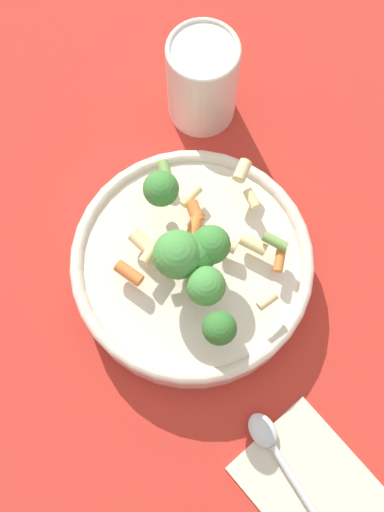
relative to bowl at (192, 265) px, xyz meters
name	(u,v)px	position (x,y,z in m)	size (l,w,h in m)	color
ground_plane	(192,273)	(0.00, 0.00, -0.03)	(3.00, 3.00, 0.00)	#B72D23
bowl	(192,265)	(0.00, 0.00, 0.00)	(0.25, 0.25, 0.05)	beige
pasta_salad	(192,252)	(0.01, 0.00, 0.07)	(0.21, 0.17, 0.07)	#8CB766
cup	(202,80)	(-0.19, 0.07, 0.03)	(0.08, 0.08, 0.12)	silver
napkin	(322,498)	(0.26, 0.05, -0.03)	(0.19, 0.16, 0.01)	beige
spoon	(279,456)	(0.21, 0.03, -0.02)	(0.15, 0.05, 0.01)	silver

